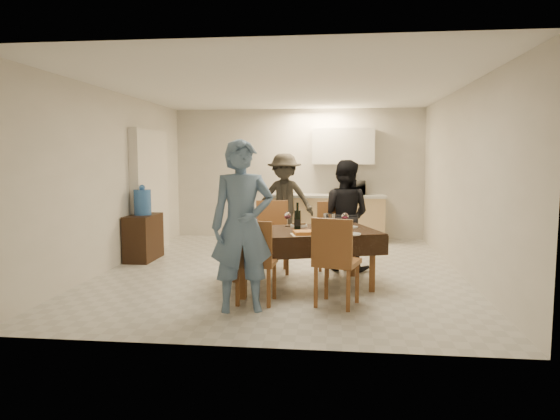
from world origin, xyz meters
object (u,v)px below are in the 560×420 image
(water_jug, at_px, (142,202))
(water_pitcher, at_px, (329,222))
(savoury_tart, at_px, (307,233))
(microwave, at_px, (352,188))
(wine_bottle, at_px, (297,216))
(person_kitchen, at_px, (284,199))
(person_far, at_px, (344,215))
(console, at_px, (144,237))
(person_near, at_px, (242,226))
(dining_table, at_px, (301,233))

(water_jug, bearing_deg, water_pitcher, -26.00)
(savoury_tart, xyz_separation_m, microwave, (0.65, 3.97, 0.30))
(water_jug, distance_m, wine_bottle, 2.90)
(wine_bottle, distance_m, person_kitchen, 3.13)
(water_jug, distance_m, person_far, 3.19)
(wine_bottle, xyz_separation_m, water_pitcher, (0.40, -0.10, -0.06))
(console, bearing_deg, water_jug, -90.00)
(person_far, bearing_deg, wine_bottle, 75.46)
(person_far, bearing_deg, water_jug, 10.18)
(person_kitchen, bearing_deg, person_near, -90.19)
(microwave, bearing_deg, savoury_tart, 80.73)
(savoury_tart, bearing_deg, dining_table, 104.74)
(savoury_tart, distance_m, person_kitchen, 3.58)
(microwave, bearing_deg, person_kitchen, 19.31)
(dining_table, height_order, console, same)
(water_jug, relative_size, person_near, 0.22)
(water_jug, height_order, person_far, person_far)
(person_near, bearing_deg, savoury_tart, 30.98)
(water_jug, height_order, person_near, person_near)
(dining_table, distance_m, savoury_tart, 0.40)
(water_pitcher, relative_size, savoury_tart, 0.59)
(water_jug, height_order, water_pitcher, water_jug)
(water_jug, relative_size, person_far, 0.25)
(person_near, bearing_deg, wine_bottle, 50.67)
(water_jug, xyz_separation_m, person_kitchen, (2.08, 1.75, -0.07))
(dining_table, height_order, wine_bottle, wine_bottle)
(microwave, bearing_deg, wine_bottle, 77.30)
(wine_bottle, distance_m, savoury_tart, 0.48)
(water_jug, bearing_deg, savoury_tart, -33.19)
(microwave, bearing_deg, person_far, 85.54)
(water_jug, xyz_separation_m, microwave, (3.36, 2.20, 0.12))
(dining_table, height_order, water_jug, water_jug)
(wine_bottle, distance_m, person_near, 1.21)
(savoury_tart, bearing_deg, microwave, 80.73)
(water_pitcher, bearing_deg, person_kitchen, 105.50)
(dining_table, bearing_deg, console, 133.68)
(water_jug, distance_m, person_near, 3.20)
(console, distance_m, microwave, 4.08)
(savoury_tart, xyz_separation_m, person_far, (0.45, 1.43, 0.05))
(person_far, bearing_deg, console, 10.18)
(console, relative_size, person_near, 0.43)
(console, xyz_separation_m, person_near, (2.07, -2.45, 0.55))
(water_pitcher, bearing_deg, console, 154.00)
(dining_table, distance_m, person_far, 1.19)
(water_pitcher, distance_m, microwave, 3.67)
(person_far, bearing_deg, microwave, -78.04)
(water_pitcher, bearing_deg, person_far, 79.70)
(dining_table, relative_size, console, 2.68)
(water_jug, bearing_deg, person_far, -6.25)
(savoury_tart, distance_m, microwave, 4.04)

